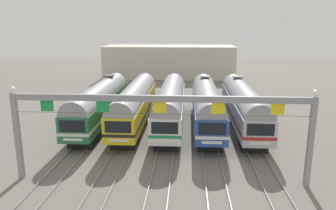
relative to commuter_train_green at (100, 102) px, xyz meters
name	(u,v)px	position (x,y,z in m)	size (l,w,h in m)	color
ground_plane	(170,126)	(8.01, 0.00, -2.69)	(160.00, 160.00, 0.00)	slate
track_bed	(176,95)	(8.01, 17.00, -2.61)	(17.52, 70.00, 0.15)	gray
commuter_train_green	(100,102)	(0.00, 0.00, 0.00)	(2.88, 18.06, 5.05)	#236B42
commuter_train_yellow	(135,103)	(4.00, 0.00, 0.00)	(2.88, 18.06, 4.77)	gold
commuter_train_white	(170,103)	(8.01, 0.00, 0.00)	(2.88, 18.06, 4.77)	white
commuter_train_blue	(207,104)	(12.01, 0.00, 0.00)	(2.88, 18.06, 5.05)	#284C9E
commuter_train_stainless	(243,104)	(16.02, 0.00, 0.00)	(2.88, 18.06, 5.05)	#B2B5BA
catenary_gantry	(160,113)	(8.01, -13.50, 2.55)	(21.26, 0.44, 6.97)	gray
maintenance_building	(169,61)	(5.79, 36.53, 0.71)	(27.73, 10.00, 6.80)	beige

